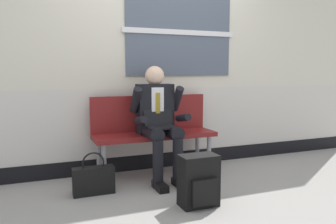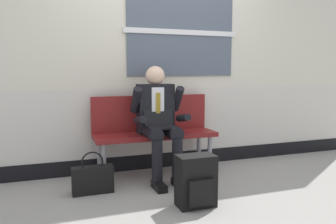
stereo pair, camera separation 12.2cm
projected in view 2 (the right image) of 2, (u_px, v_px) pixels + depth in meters
The scene contains 6 objects.
ground_plane at pixel (179, 182), 3.60m from camera, with size 18.00×18.00×0.00m, color gray.
station_wall at pixel (159, 38), 4.04m from camera, with size 6.14×0.17×3.19m.
bench_with_person at pixel (154, 128), 3.85m from camera, with size 1.38×0.42×0.90m.
person_seated at pixel (159, 119), 3.65m from camera, with size 0.57×0.70×1.24m.
backpack at pixel (196, 181), 2.94m from camera, with size 0.33×0.24×0.46m.
handbag at pixel (93, 179), 3.26m from camera, with size 0.40×0.12×0.42m.
Camera 2 is at (-1.28, -3.24, 1.18)m, focal length 35.90 mm.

